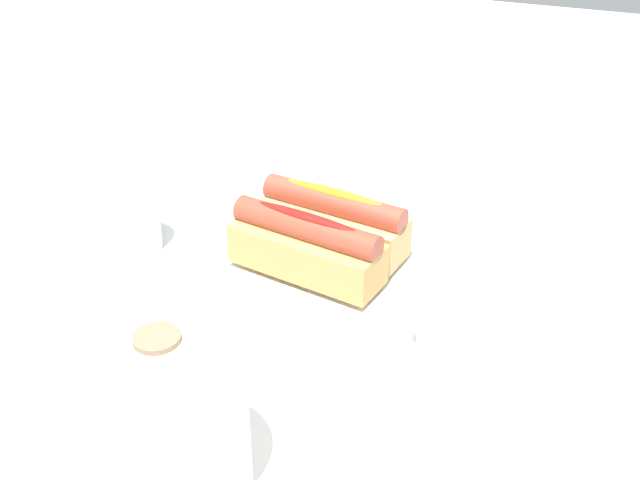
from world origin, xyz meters
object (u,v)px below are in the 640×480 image
Objects in this scene: serving_bowl at (320,268)px; paper_towel_roll at (168,416)px; napkin_box at (495,319)px; hotdog_back at (306,246)px; water_glass at (126,215)px; hotdog_front at (333,221)px.

serving_bowl is 2.04× the size of paper_towel_roll.
hotdog_back is at bearing -5.15° from napkin_box.
paper_towel_roll is at bearing 128.48° from water_glass.
serving_bowl is at bearing -176.40° from water_glass.
paper_towel_roll reaches higher than hotdog_front.
paper_towel_roll is 0.26m from napkin_box.
hotdog_front is 1.00× the size of hotdog_back.
water_glass is at bearing 10.65° from hotdog_front.
water_glass is at bearing -51.52° from paper_towel_roll.
paper_towel_roll reaches higher than hotdog_back.
hotdog_front is at bearing -18.90° from napkin_box.
hotdog_front reaches higher than serving_bowl.
napkin_box reaches higher than hotdog_front.
hotdog_front is 1.73× the size of water_glass.
paper_towel_roll is at bearing 89.90° from hotdog_back.
serving_bowl is at bearing -12.36° from napkin_box.
paper_towel_roll is (0.01, 0.30, 0.01)m from hotdog_front.
hotdog_back is at bearing 83.13° from serving_bowl.
hotdog_back is (0.00, 0.03, 0.04)m from serving_bowl.
paper_towel_roll is (0.00, 0.25, 0.01)m from hotdog_back.
serving_bowl is at bearing -90.77° from paper_towel_roll.
water_glass is at bearing -3.79° from hotdog_back.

